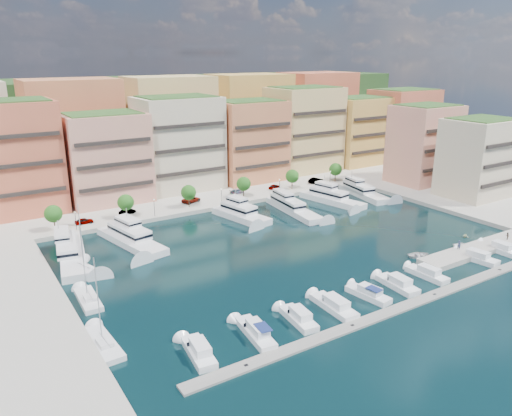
# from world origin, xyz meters

# --- Properties ---
(ground) EXTENTS (400.00, 400.00, 0.00)m
(ground) POSITION_xyz_m (0.00, 0.00, 0.00)
(ground) COLOR black
(ground) RESTS_ON ground
(north_quay) EXTENTS (220.00, 64.00, 2.00)m
(north_quay) POSITION_xyz_m (0.00, 62.00, 0.00)
(north_quay) COLOR #9E998E
(north_quay) RESTS_ON ground
(east_quay) EXTENTS (34.00, 76.00, 2.00)m
(east_quay) POSITION_xyz_m (62.00, -8.00, 0.00)
(east_quay) COLOR #9E998E
(east_quay) RESTS_ON ground
(hillside) EXTENTS (240.00, 40.00, 58.00)m
(hillside) POSITION_xyz_m (0.00, 110.00, 0.00)
(hillside) COLOR #223A17
(hillside) RESTS_ON ground
(south_pontoon) EXTENTS (72.00, 2.20, 0.35)m
(south_pontoon) POSITION_xyz_m (-3.00, -30.00, 0.00)
(south_pontoon) COLOR gray
(south_pontoon) RESTS_ON ground
(finger_pier) EXTENTS (32.00, 5.00, 2.00)m
(finger_pier) POSITION_xyz_m (30.00, -22.00, 0.00)
(finger_pier) COLOR #9E998E
(finger_pier) RESTS_ON ground
(apartment_1) EXTENTS (20.00, 16.50, 26.80)m
(apartment_1) POSITION_xyz_m (-44.00, 51.99, 14.31)
(apartment_1) COLOR #DA6448
(apartment_1) RESTS_ON north_quay
(apartment_2) EXTENTS (20.00, 15.50, 22.80)m
(apartment_2) POSITION_xyz_m (-23.00, 49.99, 12.31)
(apartment_2) COLOR tan
(apartment_2) RESTS_ON north_quay
(apartment_3) EXTENTS (22.00, 16.50, 25.80)m
(apartment_3) POSITION_xyz_m (-2.00, 51.99, 13.81)
(apartment_3) COLOR beige
(apartment_3) RESTS_ON north_quay
(apartment_4) EXTENTS (20.00, 15.50, 23.80)m
(apartment_4) POSITION_xyz_m (20.00, 49.99, 12.81)
(apartment_4) COLOR #D68250
(apartment_4) RESTS_ON north_quay
(apartment_5) EXTENTS (22.00, 16.50, 26.80)m
(apartment_5) POSITION_xyz_m (42.00, 51.99, 14.31)
(apartment_5) COLOR tan
(apartment_5) RESTS_ON north_quay
(apartment_6) EXTENTS (20.00, 15.50, 22.80)m
(apartment_6) POSITION_xyz_m (64.00, 49.99, 12.31)
(apartment_6) COLOR #DEA851
(apartment_6) RESTS_ON north_quay
(apartment_7) EXTENTS (22.00, 16.50, 24.80)m
(apartment_7) POSITION_xyz_m (84.00, 47.99, 13.31)
(apartment_7) COLOR #DA6448
(apartment_7) RESTS_ON north_quay
(apartment_east_a) EXTENTS (18.00, 14.50, 22.80)m
(apartment_east_a) POSITION_xyz_m (62.00, 19.99, 12.31)
(apartment_east_a) COLOR tan
(apartment_east_a) RESTS_ON east_quay
(apartment_east_b) EXTENTS (18.00, 14.50, 20.80)m
(apartment_east_b) POSITION_xyz_m (62.00, 1.99, 11.31)
(apartment_east_b) COLOR beige
(apartment_east_b) RESTS_ON east_quay
(backblock_1) EXTENTS (26.00, 18.00, 30.00)m
(backblock_1) POSITION_xyz_m (-25.00, 74.00, 16.00)
(backblock_1) COLOR #D68250
(backblock_1) RESTS_ON north_quay
(backblock_2) EXTENTS (26.00, 18.00, 30.00)m
(backblock_2) POSITION_xyz_m (5.00, 74.00, 16.00)
(backblock_2) COLOR tan
(backblock_2) RESTS_ON north_quay
(backblock_3) EXTENTS (26.00, 18.00, 30.00)m
(backblock_3) POSITION_xyz_m (35.00, 74.00, 16.00)
(backblock_3) COLOR #DEA851
(backblock_3) RESTS_ON north_quay
(backblock_4) EXTENTS (26.00, 18.00, 30.00)m
(backblock_4) POSITION_xyz_m (65.00, 74.00, 16.00)
(backblock_4) COLOR #DA6448
(backblock_4) RESTS_ON north_quay
(tree_0) EXTENTS (3.80, 3.80, 5.65)m
(tree_0) POSITION_xyz_m (-40.00, 33.50, 4.74)
(tree_0) COLOR #473323
(tree_0) RESTS_ON north_quay
(tree_1) EXTENTS (3.80, 3.80, 5.65)m
(tree_1) POSITION_xyz_m (-24.00, 33.50, 4.74)
(tree_1) COLOR #473323
(tree_1) RESTS_ON north_quay
(tree_2) EXTENTS (3.80, 3.80, 5.65)m
(tree_2) POSITION_xyz_m (-8.00, 33.50, 4.74)
(tree_2) COLOR #473323
(tree_2) RESTS_ON north_quay
(tree_3) EXTENTS (3.80, 3.80, 5.65)m
(tree_3) POSITION_xyz_m (8.00, 33.50, 4.74)
(tree_3) COLOR #473323
(tree_3) RESTS_ON north_quay
(tree_4) EXTENTS (3.80, 3.80, 5.65)m
(tree_4) POSITION_xyz_m (24.00, 33.50, 4.74)
(tree_4) COLOR #473323
(tree_4) RESTS_ON north_quay
(tree_5) EXTENTS (3.80, 3.80, 5.65)m
(tree_5) POSITION_xyz_m (40.00, 33.50, 4.74)
(tree_5) COLOR #473323
(tree_5) RESTS_ON north_quay
(lamppost_0) EXTENTS (0.30, 0.30, 4.20)m
(lamppost_0) POSITION_xyz_m (-36.00, 31.20, 3.83)
(lamppost_0) COLOR black
(lamppost_0) RESTS_ON north_quay
(lamppost_1) EXTENTS (0.30, 0.30, 4.20)m
(lamppost_1) POSITION_xyz_m (-18.00, 31.20, 3.83)
(lamppost_1) COLOR black
(lamppost_1) RESTS_ON north_quay
(lamppost_2) EXTENTS (0.30, 0.30, 4.20)m
(lamppost_2) POSITION_xyz_m (0.00, 31.20, 3.83)
(lamppost_2) COLOR black
(lamppost_2) RESTS_ON north_quay
(lamppost_3) EXTENTS (0.30, 0.30, 4.20)m
(lamppost_3) POSITION_xyz_m (18.00, 31.20, 3.83)
(lamppost_3) COLOR black
(lamppost_3) RESTS_ON north_quay
(lamppost_4) EXTENTS (0.30, 0.30, 4.20)m
(lamppost_4) POSITION_xyz_m (36.00, 31.20, 3.83)
(lamppost_4) COLOR black
(lamppost_4) RESTS_ON north_quay
(yacht_0) EXTENTS (8.59, 23.34, 7.30)m
(yacht_0) POSITION_xyz_m (-40.12, 18.51, 1.21)
(yacht_0) COLOR white
(yacht_0) RESTS_ON ground
(yacht_1) EXTENTS (8.91, 21.25, 7.30)m
(yacht_1) POSITION_xyz_m (-28.04, 19.48, 1.09)
(yacht_1) COLOR white
(yacht_1) RESTS_ON ground
(yacht_3) EXTENTS (8.02, 16.90, 7.30)m
(yacht_3) POSITION_xyz_m (-0.33, 21.56, 1.21)
(yacht_3) COLOR white
(yacht_3) RESTS_ON ground
(yacht_4) EXTENTS (6.57, 21.87, 7.30)m
(yacht_4) POSITION_xyz_m (13.20, 19.08, 1.09)
(yacht_4) COLOR white
(yacht_4) RESTS_ON ground
(yacht_5) EXTENTS (8.03, 19.64, 7.30)m
(yacht_5) POSITION_xyz_m (26.74, 20.22, 1.21)
(yacht_5) COLOR white
(yacht_5) RESTS_ON ground
(yacht_6) EXTENTS (7.82, 19.03, 7.30)m
(yacht_6) POSITION_xyz_m (38.55, 20.53, 1.21)
(yacht_6) COLOR white
(yacht_6) RESTS_ON ground
(cruiser_0) EXTENTS (3.59, 8.17, 2.55)m
(cruiser_0) POSITION_xyz_m (-33.87, -24.59, 0.55)
(cruiser_0) COLOR white
(cruiser_0) RESTS_ON ground
(cruiser_1) EXTENTS (3.55, 9.26, 2.66)m
(cruiser_1) POSITION_xyz_m (-25.08, -24.62, 0.57)
(cruiser_1) COLOR white
(cruiser_1) RESTS_ON ground
(cruiser_2) EXTENTS (3.38, 7.95, 2.55)m
(cruiser_2) POSITION_xyz_m (-17.59, -24.58, 0.55)
(cruiser_2) COLOR white
(cruiser_2) RESTS_ON ground
(cruiser_3) EXTENTS (3.18, 9.10, 2.55)m
(cruiser_3) POSITION_xyz_m (-10.73, -24.60, 0.55)
(cruiser_3) COLOR white
(cruiser_3) RESTS_ON ground
(cruiser_4) EXTENTS (3.45, 8.04, 2.66)m
(cruiser_4) POSITION_xyz_m (-3.44, -24.60, 0.57)
(cruiser_4) COLOR white
(cruiser_4) RESTS_ON ground
(cruiser_5) EXTENTS (3.29, 8.14, 2.55)m
(cruiser_5) POSITION_xyz_m (3.38, -24.59, 0.55)
(cruiser_5) COLOR white
(cruiser_5) RESTS_ON ground
(cruiser_6) EXTENTS (2.78, 7.90, 2.55)m
(cruiser_6) POSITION_xyz_m (10.84, -24.59, 0.55)
(cruiser_6) COLOR white
(cruiser_6) RESTS_ON ground
(cruiser_8) EXTENTS (3.77, 8.58, 2.55)m
(cruiser_8) POSITION_xyz_m (24.81, -24.59, 0.55)
(cruiser_8) COLOR white
(cruiser_8) RESTS_ON ground
(cruiser_9) EXTENTS (2.73, 7.67, 2.55)m
(cruiser_9) POSITION_xyz_m (32.73, -24.58, 0.55)
(cruiser_9) COLOR white
(cruiser_9) RESTS_ON ground
(sailboat_1) EXTENTS (3.11, 8.93, 13.20)m
(sailboat_1) POSITION_xyz_m (-42.16, -1.81, 0.31)
(sailboat_1) COLOR white
(sailboat_1) RESTS_ON ground
(sailboat_0) EXTENTS (3.30, 10.00, 13.20)m
(sailboat_0) POSITION_xyz_m (-43.82, -15.72, 0.31)
(sailboat_0) COLOR white
(sailboat_0) RESTS_ON ground
(sailboat_2) EXTENTS (5.20, 9.23, 13.20)m
(sailboat_2) POSITION_xyz_m (-39.69, 10.29, 0.31)
(sailboat_2) COLOR white
(sailboat_2) RESTS_ON ground
(tender_2) EXTENTS (4.82, 4.23, 0.83)m
(tender_2) POSITION_xyz_m (28.64, -19.00, 0.42)
(tender_2) COLOR white
(tender_2) RESTS_ON ground
(tender_3) EXTENTS (1.89, 1.74, 0.83)m
(tender_3) POSITION_xyz_m (34.10, -15.56, 0.42)
(tender_3) COLOR beige
(tender_3) RESTS_ON ground
(tender_1) EXTENTS (1.51, 1.31, 0.79)m
(tender_1) POSITION_xyz_m (27.58, -18.32, 0.39)
(tender_1) COLOR #C3AF95
(tender_1) RESTS_ON ground
(tender_0) EXTENTS (5.01, 4.20, 0.89)m
(tender_0) POSITION_xyz_m (16.90, -17.62, 0.44)
(tender_0) COLOR silver
(tender_0) RESTS_ON ground
(car_0) EXTENTS (4.01, 1.67, 1.36)m
(car_0) POSITION_xyz_m (-33.57, 34.41, 1.68)
(car_0) COLOR gray
(car_0) RESTS_ON north_quay
(car_1) EXTENTS (4.29, 2.49, 1.34)m
(car_1) POSITION_xyz_m (-23.01, 36.05, 1.67)
(car_1) COLOR gray
(car_1) RESTS_ON north_quay
(car_2) EXTENTS (5.83, 4.04, 1.48)m
(car_2) POSITION_xyz_m (-5.77, 36.88, 1.74)
(car_2) COLOR gray
(car_2) RESTS_ON north_quay
(car_3) EXTENTS (4.93, 3.03, 1.33)m
(car_3) POSITION_xyz_m (8.38, 37.69, 1.67)
(car_3) COLOR gray
(car_3) RESTS_ON north_quay
(car_4) EXTENTS (4.19, 2.87, 1.32)m
(car_4) POSITION_xyz_m (19.86, 36.47, 1.66)
(car_4) COLOR gray
(car_4) RESTS_ON north_quay
(car_5) EXTENTS (5.00, 2.22, 1.60)m
(car_5) POSITION_xyz_m (34.09, 35.41, 1.80)
(car_5) COLOR gray
(car_5) RESTS_ON north_quay
(person_0) EXTENTS (0.58, 0.76, 1.85)m
(person_0) POSITION_xyz_m (24.69, -20.69, 1.92)
(person_0) COLOR #283251
(person_0) RESTS_ON finger_pier
(person_1) EXTENTS (0.95, 0.89, 1.55)m
(person_1) POSITION_xyz_m (37.71, -22.69, 1.78)
(person_1) COLOR #453529
(person_1) RESTS_ON finger_pier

